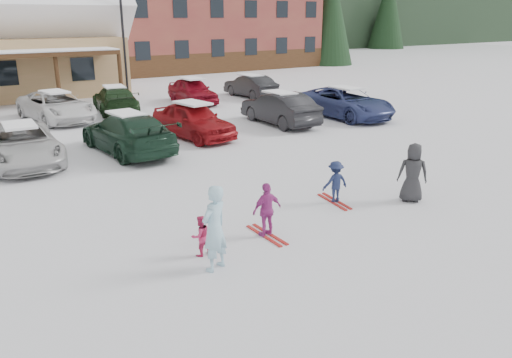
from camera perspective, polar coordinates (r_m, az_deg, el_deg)
ground at (r=12.01m, az=1.44°, el=-6.03°), size 160.00×160.00×0.00m
lamp_post at (r=33.87m, az=-14.96°, el=15.81°), size 0.50×0.25×6.93m
conifer_1 at (r=54.75m, az=8.64°, el=19.36°), size 4.84×4.84×11.22m
conifer_3 at (r=54.39m, az=-21.32°, el=17.19°), size 3.96×3.96×9.18m
conifer_4 at (r=68.18m, az=3.03°, el=19.50°), size 5.06×5.06×11.73m
adult_skier at (r=9.99m, az=-4.78°, el=-5.64°), size 0.77×0.65×1.80m
toddler_red at (r=10.77m, az=-6.36°, el=-6.48°), size 0.47×0.38×0.90m
child_navy at (r=13.84m, az=9.05°, el=-0.33°), size 0.82×0.54×1.17m
skis_child_navy at (r=14.03m, az=8.94°, el=-2.54°), size 0.41×1.41×0.03m
child_magenta at (r=11.55m, az=1.26°, el=-3.54°), size 0.76×0.32×1.30m
skis_child_magenta at (r=11.80m, az=1.24°, el=-6.41°), size 0.20×1.40×0.03m
bystander_dark at (r=14.33m, az=17.48°, el=0.69°), size 0.94×0.94×1.65m
parked_car_2 at (r=19.09m, az=-25.18°, el=3.61°), size 2.52×5.08×1.38m
parked_car_3 at (r=19.36m, az=-14.45°, el=5.13°), size 2.48×5.30×1.50m
parked_car_4 at (r=21.25m, az=-7.19°, el=6.67°), size 2.38×4.57×1.48m
parked_car_5 at (r=23.80m, az=2.71°, el=8.07°), size 1.69×4.64×1.52m
parked_car_6 at (r=25.85m, az=10.18°, el=8.59°), size 2.57×5.44×1.50m
parked_car_10 at (r=26.45m, az=-21.86°, el=7.73°), size 3.17×5.50×1.44m
parked_car_11 at (r=27.80m, az=-15.78°, el=8.73°), size 2.66×5.00×1.38m
parked_car_12 at (r=29.91m, az=-7.28°, el=9.96°), size 1.89×4.35×1.46m
parked_car_13 at (r=32.00m, az=-0.64°, el=10.57°), size 1.59×4.26×1.39m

